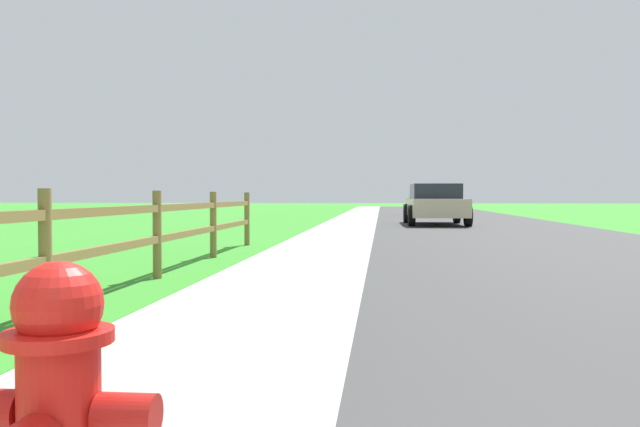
# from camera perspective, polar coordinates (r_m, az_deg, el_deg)

# --- Properties ---
(ground_plane) EXTENTS (120.00, 120.00, 0.00)m
(ground_plane) POSITION_cam_1_polar(r_m,az_deg,el_deg) (24.70, 5.01, -0.81)
(ground_plane) COLOR #358929
(road_asphalt) EXTENTS (7.00, 66.00, 0.01)m
(road_asphalt) POSITION_cam_1_polar(r_m,az_deg,el_deg) (26.90, 12.52, -0.64)
(road_asphalt) COLOR #383838
(road_asphalt) RESTS_ON ground
(curb_concrete) EXTENTS (6.00, 66.00, 0.01)m
(curb_concrete) POSITION_cam_1_polar(r_m,az_deg,el_deg) (26.89, -1.36, -0.60)
(curb_concrete) COLOR #A6A69C
(curb_concrete) RESTS_ON ground
(grass_verge) EXTENTS (5.00, 66.00, 0.00)m
(grass_verge) POSITION_cam_1_polar(r_m,az_deg,el_deg) (27.11, -4.51, -0.58)
(grass_verge) COLOR #358929
(grass_verge) RESTS_ON ground
(fire_hydrant) EXTENTS (0.53, 0.45, 0.88)m
(fire_hydrant) POSITION_cam_1_polar(r_m,az_deg,el_deg) (1.91, -22.14, -16.68)
(fire_hydrant) COLOR red
(fire_hydrant) RESTS_ON ground
(rail_fence) EXTENTS (0.11, 13.59, 1.11)m
(rail_fence) POSITION_cam_1_polar(r_m,az_deg,el_deg) (7.07, -17.82, -1.72)
(rail_fence) COLOR brown
(rail_fence) RESTS_ON ground
(parked_suv_beige) EXTENTS (2.17, 4.47, 1.45)m
(parked_suv_beige) POSITION_cam_1_polar(r_m,az_deg,el_deg) (23.43, 10.12, 0.88)
(parked_suv_beige) COLOR #C6B793
(parked_suv_beige) RESTS_ON ground
(parked_car_silver) EXTENTS (2.14, 4.34, 1.59)m
(parked_car_silver) POSITION_cam_1_polar(r_m,az_deg,el_deg) (33.84, 9.49, 1.18)
(parked_car_silver) COLOR #B7BABF
(parked_car_silver) RESTS_ON ground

